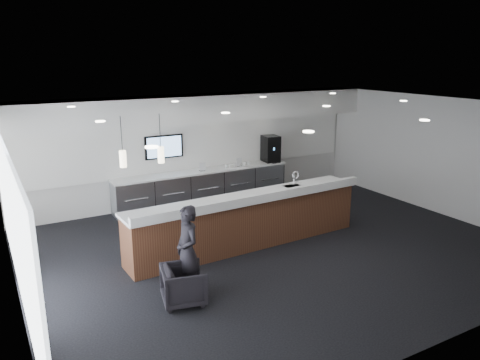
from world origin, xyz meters
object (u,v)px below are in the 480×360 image
service_counter (248,220)px  lounge_guest (188,250)px  armchair (184,285)px  coffee_machine (271,149)px

service_counter → lounge_guest: size_ratio=3.46×
armchair → coffee_machine: bearing=-32.5°
coffee_machine → lounge_guest: coffee_machine is taller
coffee_machine → armchair: 6.83m
armchair → lounge_guest: 0.58m
coffee_machine → armchair: coffee_machine is taller
service_counter → armchair: size_ratio=7.69×
coffee_machine → lounge_guest: size_ratio=0.49×
service_counter → armchair: bearing=-146.1°
lounge_guest → service_counter: bearing=122.5°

